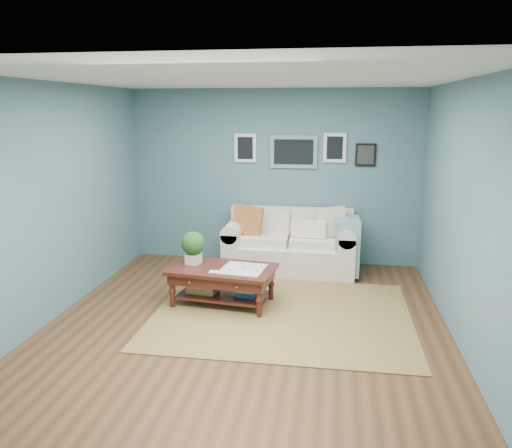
# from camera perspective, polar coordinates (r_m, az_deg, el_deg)

# --- Properties ---
(room_shell) EXTENTS (5.00, 5.02, 2.70)m
(room_shell) POSITION_cam_1_polar(r_m,az_deg,el_deg) (5.43, -0.95, 2.05)
(room_shell) COLOR brown
(room_shell) RESTS_ON ground
(area_rug) EXTENTS (3.02, 2.42, 0.01)m
(area_rug) POSITION_cam_1_polar(r_m,az_deg,el_deg) (6.05, 2.96, -10.25)
(area_rug) COLOR brown
(area_rug) RESTS_ON ground
(loveseat) EXTENTS (1.98, 0.90, 1.02)m
(loveseat) POSITION_cam_1_polar(r_m,az_deg,el_deg) (7.51, 4.53, -2.29)
(loveseat) COLOR white
(loveseat) RESTS_ON ground
(coffee_table) EXTENTS (1.36, 0.89, 0.89)m
(coffee_table) POSITION_cam_1_polar(r_m,az_deg,el_deg) (6.26, -4.42, -5.61)
(coffee_table) COLOR #351610
(coffee_table) RESTS_ON ground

